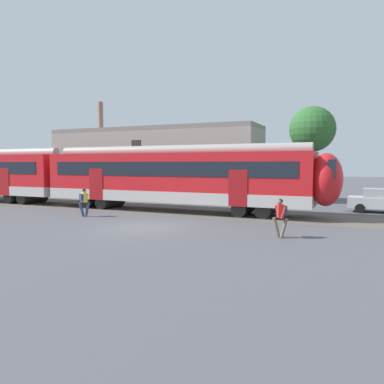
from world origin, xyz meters
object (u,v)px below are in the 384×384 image
object	(u,v)px
pedestrian_yellow	(84,200)
parked_car_silver	(382,201)
pedestrian_red	(281,215)
commuter_train	(70,175)

from	to	relation	value
pedestrian_yellow	parked_car_silver	world-z (taller)	pedestrian_yellow
pedestrian_red	commuter_train	bearing A→B (deg)	160.13
pedestrian_yellow	parked_car_silver	xyz separation A→B (m)	(16.25, 8.97, -0.21)
parked_car_silver	pedestrian_yellow	bearing A→B (deg)	-151.11
pedestrian_red	parked_car_silver	distance (m)	11.56
pedestrian_yellow	pedestrian_red	distance (m)	11.96
commuter_train	parked_car_silver	size ratio (longest dim) A/B	9.33
commuter_train	pedestrian_yellow	xyz separation A→B (m)	(4.88, -4.33, -1.26)
commuter_train	parked_car_silver	xyz separation A→B (m)	(21.13, 4.64, -1.47)
commuter_train	pedestrian_red	size ratio (longest dim) A/B	22.83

